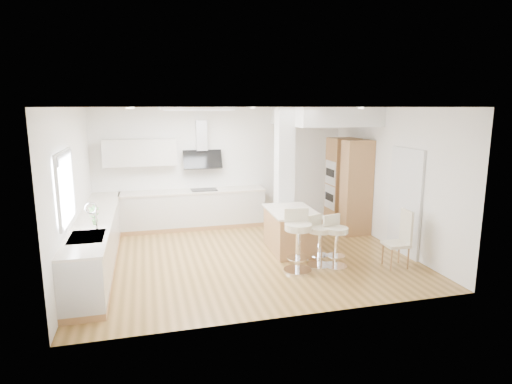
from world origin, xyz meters
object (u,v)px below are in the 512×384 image
object	(u,v)px
bar_stool_c	(336,239)
bar_stool_b	(319,238)
dining_chair	(401,237)
peninsula	(291,230)
bar_stool_a	(298,237)

from	to	relation	value
bar_stool_c	bar_stool_b	bearing A→B (deg)	142.58
bar_stool_c	dining_chair	world-z (taller)	dining_chair
peninsula	bar_stool_a	bearing A→B (deg)	-101.61
peninsula	bar_stool_c	size ratio (longest dim) A/B	1.48
bar_stool_a	bar_stool_c	world-z (taller)	bar_stool_a
peninsula	bar_stool_b	xyz separation A→B (m)	(0.19, -0.94, 0.10)
peninsula	dining_chair	size ratio (longest dim) A/B	1.33
peninsula	bar_stool_b	bearing A→B (deg)	-76.77
bar_stool_a	bar_stool_c	distance (m)	0.73
peninsula	bar_stool_c	xyz separation A→B (m)	(0.46, -1.05, 0.11)
bar_stool_c	dining_chair	bearing A→B (deg)	-29.54
bar_stool_a	dining_chair	size ratio (longest dim) A/B	1.05
bar_stool_b	bar_stool_c	bearing A→B (deg)	-44.95
bar_stool_b	peninsula	bearing A→B (deg)	78.35
bar_stool_a	bar_stool_c	size ratio (longest dim) A/B	1.17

